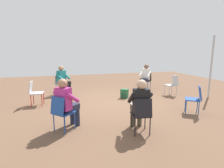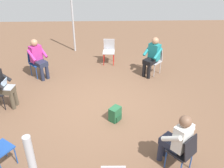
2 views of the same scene
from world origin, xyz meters
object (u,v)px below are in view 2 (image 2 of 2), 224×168
object	(u,v)px
chair_southwest	(184,151)
person_in_magenta	(38,57)
backpack_near_laptop_user	(115,115)
person_in_white	(178,138)
chair_southeast	(155,59)
chair_northeast	(36,61)
person_with_laptop	(0,83)
person_in_teal	(152,55)
chair_east	(109,49)

from	to	relation	value
chair_southwest	person_in_magenta	world-z (taller)	person_in_magenta
person_in_magenta	backpack_near_laptop_user	bearing A→B (deg)	90.86
person_in_white	chair_southwest	bearing A→B (deg)	-90.00
chair_southeast	backpack_near_laptop_user	size ratio (longest dim) A/B	2.36
chair_northeast	person_in_magenta	xyz separation A→B (m)	(-0.12, -0.12, 0.20)
person_with_laptop	chair_northeast	bearing A→B (deg)	173.32
chair_southwest	person_in_teal	size ratio (longest dim) A/B	0.69
person_with_laptop	chair_east	bearing A→B (deg)	141.37
person_with_laptop	person_in_teal	distance (m)	4.44
chair_northeast	person_in_teal	bearing A→B (deg)	134.64
person_in_magenta	chair_southwest	bearing A→B (deg)	87.92
chair_northeast	person_in_magenta	world-z (taller)	person_in_magenta
person_in_teal	backpack_near_laptop_user	distance (m)	2.70
person_in_white	person_in_teal	distance (m)	3.77
person_in_magenta	backpack_near_laptop_user	world-z (taller)	person_in_magenta
backpack_near_laptop_user	chair_southeast	bearing A→B (deg)	-29.38
person_in_teal	person_in_magenta	xyz separation A→B (m)	(-0.05, 3.55, 0.00)
chair_east	person_in_teal	distance (m)	1.66
chair_southeast	person_in_teal	distance (m)	0.26
person_in_teal	chair_east	bearing A→B (deg)	9.27
chair_southeast	person_in_teal	xyz separation A→B (m)	(-0.12, 0.12, 0.20)
chair_southeast	person_in_magenta	bearing A→B (deg)	47.38
person_with_laptop	person_in_magenta	distance (m)	1.71
person_in_white	backpack_near_laptop_user	world-z (taller)	person_in_white
chair_southwest	person_with_laptop	world-z (taller)	person_with_laptop
chair_east	chair_southeast	bearing A→B (deg)	154.67
chair_east	backpack_near_laptop_user	distance (m)	3.31
chair_southeast	person_in_white	distance (m)	3.90
chair_northeast	backpack_near_laptop_user	world-z (taller)	chair_northeast
chair_northeast	person_with_laptop	world-z (taller)	person_with_laptop
person_with_laptop	person_in_white	distance (m)	4.47
person_in_magenta	backpack_near_laptop_user	xyz separation A→B (m)	(-2.28, -2.29, -0.54)
chair_east	chair_northeast	world-z (taller)	same
chair_northeast	backpack_near_laptop_user	distance (m)	3.42
person_in_teal	person_in_magenta	bearing A→B (deg)	45.56
chair_southwest	chair_northeast	size ratio (longest dim) A/B	1.00
chair_east	chair_northeast	xyz separation A→B (m)	(-0.89, 2.32, 0.00)
chair_east	person_in_magenta	distance (m)	2.43
chair_southwest	chair_southeast	bearing A→B (deg)	46.55
person_in_teal	person_in_magenta	size ratio (longest dim) A/B	1.00
person_in_white	chair_southeast	bearing A→B (deg)	44.86
person_in_white	person_in_magenta	xyz separation A→B (m)	(3.72, 3.37, 0.00)
chair_southwest	person_with_laptop	size ratio (longest dim) A/B	0.69
person_with_laptop	person_in_teal	bearing A→B (deg)	119.97
chair_southeast	person_in_magenta	size ratio (longest dim) A/B	0.69
backpack_near_laptop_user	person_with_laptop	bearing A→B (deg)	76.83
chair_northeast	chair_southeast	distance (m)	3.79
chair_southwest	person_with_laptop	distance (m)	4.63
chair_southwest	person_in_white	distance (m)	0.26
person_in_magenta	person_in_white	bearing A→B (deg)	87.97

